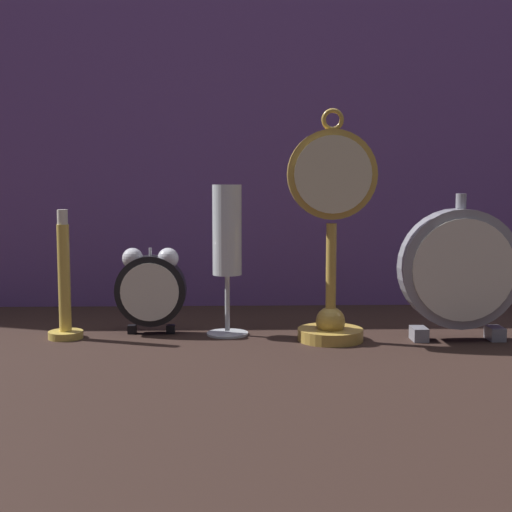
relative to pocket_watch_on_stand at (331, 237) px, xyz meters
name	(u,v)px	position (x,y,z in m)	size (l,w,h in m)	color
ground_plane	(258,349)	(-0.10, -0.04, -0.14)	(4.00, 4.00, 0.00)	black
fabric_backdrop_drape	(252,110)	(-0.10, 0.28, 0.20)	(1.74, 0.01, 0.67)	#6B478E
pocket_watch_on_stand	(331,237)	(0.00, 0.00, 0.00)	(0.12, 0.09, 0.31)	gold
alarm_clock_twin_bell	(151,286)	(-0.25, 0.05, -0.07)	(0.10, 0.03, 0.12)	black
mantel_clock_silver	(459,270)	(0.17, 0.00, -0.04)	(0.16, 0.04, 0.20)	gray
champagne_flute	(227,242)	(-0.14, 0.04, -0.01)	(0.06, 0.06, 0.21)	silver
brass_candlestick	(65,294)	(-0.36, 0.02, -0.08)	(0.05, 0.05, 0.18)	gold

